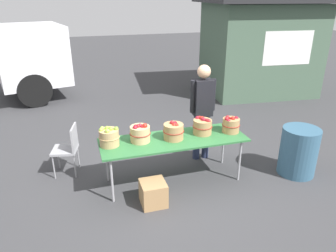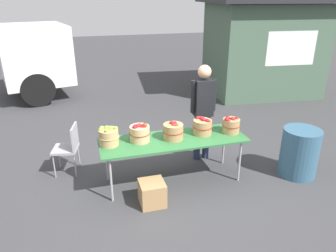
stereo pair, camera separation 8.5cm
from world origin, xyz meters
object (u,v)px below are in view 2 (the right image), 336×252
Objects in this scene: vendor_adult at (203,106)px; apple_basket_green_0 at (109,136)px; market_table at (173,141)px; produce_crate at (152,193)px; trash_barrel at (299,152)px; folding_chair at (69,145)px; apple_basket_red_0 at (140,133)px; apple_basket_red_1 at (173,131)px; apple_basket_red_2 at (202,126)px; apple_basket_red_3 at (231,125)px.

apple_basket_green_0 is at bearing 18.42° from vendor_adult.
market_table reaches higher than produce_crate.
folding_chair is at bearing 163.07° from trash_barrel.
vendor_adult is 4.88× the size of produce_crate.
vendor_adult is 1.85m from produce_crate.
folding_chair is at bearing 131.80° from produce_crate.
produce_crate is at bearing 44.24° from vendor_adult.
market_table is at bearing -3.85° from apple_basket_green_0.
apple_basket_green_0 is at bearing 54.68° from folding_chair.
apple_basket_green_0 reaches higher than produce_crate.
apple_basket_red_0 is at bearing 0.23° from apple_basket_green_0.
apple_basket_red_1 reaches higher than apple_basket_red_2.
market_table is 1.31× the size of vendor_adult.
apple_basket_red_1 is (0.00, 0.01, 0.17)m from market_table.
apple_basket_red_0 reaches higher than apple_basket_red_3.
apple_basket_red_3 is at bearing -2.90° from apple_basket_red_0.
market_table is at bearing -7.55° from apple_basket_red_0.
produce_crate is at bearing -160.42° from apple_basket_red_3.
apple_basket_red_1 reaches higher than folding_chair.
apple_basket_red_0 reaches higher than produce_crate.
apple_basket_red_1 is at bearing -3.48° from apple_basket_green_0.
apple_basket_red_0 is 1.50m from apple_basket_red_3.
apple_basket_red_0 is 1.33m from folding_chair.
apple_basket_red_2 is (1.03, -0.00, -0.00)m from apple_basket_red_0.
trash_barrel is (1.35, -0.99, -0.62)m from vendor_adult.
apple_basket_green_0 is at bearing 130.91° from produce_crate.
vendor_adult reaches higher than market_table.
apple_basket_red_1 is (0.52, -0.06, -0.00)m from apple_basket_red_0.
apple_basket_green_0 reaches higher than trash_barrel.
folding_chair is (-1.60, 0.73, -0.37)m from apple_basket_red_1.
market_table is at bearing 47.91° from produce_crate.
trash_barrel reaches higher than market_table.
folding_chair reaches higher than trash_barrel.
apple_basket_red_2 is at bearing -0.10° from apple_basket_green_0.
vendor_adult is (0.73, 0.60, 0.32)m from market_table.
apple_basket_green_0 is 0.98m from folding_chair.
folding_chair is 1.05× the size of trash_barrel.
apple_basket_green_0 reaches higher than apple_basket_red_3.
trash_barrel is at bearing 145.06° from vendor_adult.
apple_basket_red_2 reaches higher than trash_barrel.
apple_basket_red_2 is at bearing 164.01° from trash_barrel.
apple_basket_red_1 is 1.12× the size of apple_basket_red_3.
apple_basket_red_2 reaches higher than folding_chair.
apple_basket_red_0 reaches higher than apple_basket_green_0.
apple_basket_red_0 reaches higher than market_table.
apple_basket_red_3 is at bearing -2.15° from apple_basket_green_0.
apple_basket_red_3 is 0.82× the size of produce_crate.
apple_basket_red_3 is 0.36× the size of trash_barrel.
market_table is at bearing 179.56° from apple_basket_red_3.
apple_basket_red_2 is at bearing 7.12° from market_table.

